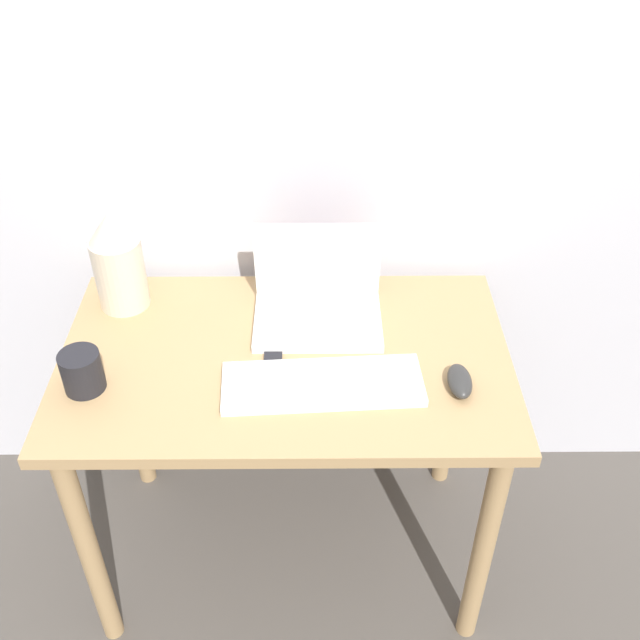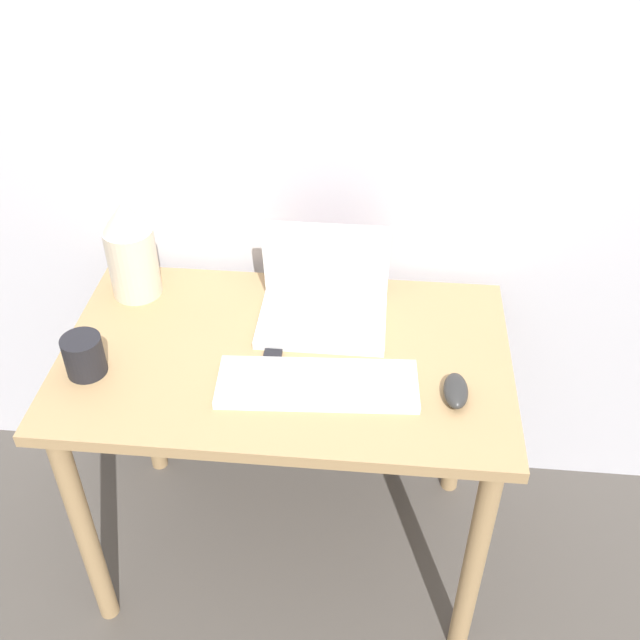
% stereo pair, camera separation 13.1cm
% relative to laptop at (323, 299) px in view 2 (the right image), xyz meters
% --- Properties ---
extents(wall_back, '(6.00, 0.05, 2.50)m').
position_rel_laptop_xyz_m(wall_back, '(-0.08, 0.24, 0.46)').
color(wall_back, silver).
rests_on(wall_back, ground_plane).
extents(desk, '(1.04, 0.63, 0.74)m').
position_rel_laptop_xyz_m(desk, '(-0.08, -0.14, -0.16)').
color(desk, tan).
rests_on(desk, ground_plane).
extents(laptop, '(0.31, 0.22, 0.24)m').
position_rel_laptop_xyz_m(laptop, '(0.00, 0.00, 0.00)').
color(laptop, white).
rests_on(laptop, desk).
extents(keyboard, '(0.45, 0.18, 0.02)m').
position_rel_laptop_xyz_m(keyboard, '(0.01, -0.25, -0.04)').
color(keyboard, white).
rests_on(keyboard, desk).
extents(mouse, '(0.05, 0.11, 0.04)m').
position_rel_laptop_xyz_m(mouse, '(0.31, -0.26, -0.03)').
color(mouse, '#2D2D2D').
rests_on(mouse, desk).
extents(vase, '(0.12, 0.12, 0.26)m').
position_rel_laptop_xyz_m(vase, '(-0.48, 0.06, 0.08)').
color(vase, beige).
rests_on(vase, desk).
extents(mp3_player, '(0.04, 0.05, 0.01)m').
position_rel_laptop_xyz_m(mp3_player, '(-0.10, -0.17, -0.05)').
color(mp3_player, black).
rests_on(mp3_player, desk).
extents(mug, '(0.09, 0.09, 0.09)m').
position_rel_laptop_xyz_m(mug, '(-0.51, -0.25, -0.00)').
color(mug, black).
rests_on(mug, desk).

